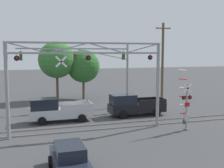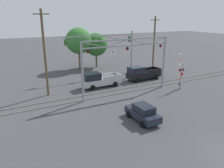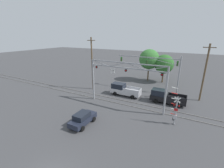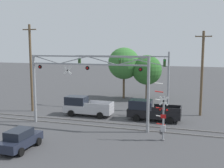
{
  "view_description": "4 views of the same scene",
  "coord_description": "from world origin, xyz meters",
  "px_view_note": "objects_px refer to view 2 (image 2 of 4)",
  "views": [
    {
      "loc": [
        -4.74,
        -5.91,
        6.17
      ],
      "look_at": [
        1.94,
        15.12,
        3.69
      ],
      "focal_mm": 45.0,
      "sensor_mm": 36.0,
      "label": 1
    },
    {
      "loc": [
        -14.15,
        -7.47,
        9.57
      ],
      "look_at": [
        -2.06,
        15.05,
        1.56
      ],
      "focal_mm": 35.0,
      "sensor_mm": 36.0,
      "label": 2
    },
    {
      "loc": [
        8.25,
        -4.97,
        10.72
      ],
      "look_at": [
        -1.57,
        13.56,
        3.84
      ],
      "focal_mm": 24.0,
      "sensor_mm": 36.0,
      "label": 3
    },
    {
      "loc": [
        10.2,
        -9.79,
        7.91
      ],
      "look_at": [
        1.87,
        16.82,
        4.07
      ],
      "focal_mm": 45.0,
      "sensor_mm": 36.0,
      "label": 4
    }
  ],
  "objects_px": {
    "crossing_gantry": "(127,58)",
    "pickup_truck_lead": "(99,80)",
    "utility_pole_right": "(154,44)",
    "background_tree_far_left_verge": "(96,45)",
    "crossing_signal_mast": "(181,76)",
    "background_tree_beyond_span": "(79,41)",
    "traffic_signal_span": "(115,45)",
    "sedan_waiting": "(143,113)",
    "utility_pole_left": "(45,53)",
    "pickup_truck_following": "(142,73)"
  },
  "relations": [
    {
      "from": "crossing_gantry",
      "to": "pickup_truck_following",
      "type": "bearing_deg",
      "value": 37.93
    },
    {
      "from": "crossing_gantry",
      "to": "background_tree_beyond_span",
      "type": "height_order",
      "value": "background_tree_beyond_span"
    },
    {
      "from": "pickup_truck_following",
      "to": "sedan_waiting",
      "type": "xyz_separation_m",
      "value": [
        -8.08,
        -11.41,
        -0.24
      ]
    },
    {
      "from": "pickup_truck_following",
      "to": "sedan_waiting",
      "type": "height_order",
      "value": "pickup_truck_following"
    },
    {
      "from": "pickup_truck_lead",
      "to": "utility_pole_left",
      "type": "xyz_separation_m",
      "value": [
        -6.97,
        0.08,
        4.29
      ]
    },
    {
      "from": "crossing_signal_mast",
      "to": "utility_pole_right",
      "type": "xyz_separation_m",
      "value": [
        3.03,
        9.81,
        3.04
      ]
    },
    {
      "from": "pickup_truck_following",
      "to": "background_tree_far_left_verge",
      "type": "distance_m",
      "value": 12.22
    },
    {
      "from": "traffic_signal_span",
      "to": "sedan_waiting",
      "type": "height_order",
      "value": "traffic_signal_span"
    },
    {
      "from": "utility_pole_right",
      "to": "traffic_signal_span",
      "type": "bearing_deg",
      "value": 169.91
    },
    {
      "from": "crossing_signal_mast",
      "to": "pickup_truck_lead",
      "type": "bearing_deg",
      "value": 147.92
    },
    {
      "from": "crossing_signal_mast",
      "to": "background_tree_far_left_verge",
      "type": "distance_m",
      "value": 18.31
    },
    {
      "from": "pickup_truck_following",
      "to": "background_tree_beyond_span",
      "type": "relative_size",
      "value": 0.73
    },
    {
      "from": "pickup_truck_lead",
      "to": "background_tree_beyond_span",
      "type": "height_order",
      "value": "background_tree_beyond_span"
    },
    {
      "from": "crossing_gantry",
      "to": "background_tree_far_left_verge",
      "type": "height_order",
      "value": "crossing_gantry"
    },
    {
      "from": "pickup_truck_lead",
      "to": "sedan_waiting",
      "type": "relative_size",
      "value": 1.43
    },
    {
      "from": "crossing_signal_mast",
      "to": "traffic_signal_span",
      "type": "distance_m",
      "value": 12.17
    },
    {
      "from": "crossing_signal_mast",
      "to": "background_tree_beyond_span",
      "type": "relative_size",
      "value": 0.64
    },
    {
      "from": "traffic_signal_span",
      "to": "utility_pole_left",
      "type": "relative_size",
      "value": 1.18
    },
    {
      "from": "traffic_signal_span",
      "to": "crossing_gantry",
      "type": "bearing_deg",
      "value": -110.69
    },
    {
      "from": "background_tree_beyond_span",
      "to": "traffic_signal_span",
      "type": "bearing_deg",
      "value": -57.62
    },
    {
      "from": "utility_pole_right",
      "to": "background_tree_far_left_verge",
      "type": "distance_m",
      "value": 10.86
    },
    {
      "from": "crossing_signal_mast",
      "to": "traffic_signal_span",
      "type": "relative_size",
      "value": 0.4
    },
    {
      "from": "crossing_gantry",
      "to": "pickup_truck_lead",
      "type": "xyz_separation_m",
      "value": [
        -2.0,
        4.1,
        -3.56
      ]
    },
    {
      "from": "pickup_truck_lead",
      "to": "background_tree_far_left_verge",
      "type": "height_order",
      "value": "background_tree_far_left_verge"
    },
    {
      "from": "crossing_gantry",
      "to": "pickup_truck_following",
      "type": "relative_size",
      "value": 2.16
    },
    {
      "from": "sedan_waiting",
      "to": "utility_pole_right",
      "type": "distance_m",
      "value": 20.47
    },
    {
      "from": "crossing_signal_mast",
      "to": "utility_pole_right",
      "type": "bearing_deg",
      "value": 72.82
    },
    {
      "from": "crossing_signal_mast",
      "to": "utility_pole_right",
      "type": "distance_m",
      "value": 10.71
    },
    {
      "from": "traffic_signal_span",
      "to": "background_tree_beyond_span",
      "type": "height_order",
      "value": "background_tree_beyond_span"
    },
    {
      "from": "utility_pole_left",
      "to": "crossing_gantry",
      "type": "bearing_deg",
      "value": -25.01
    },
    {
      "from": "sedan_waiting",
      "to": "background_tree_far_left_verge",
      "type": "bearing_deg",
      "value": 76.39
    },
    {
      "from": "traffic_signal_span",
      "to": "sedan_waiting",
      "type": "relative_size",
      "value": 3.14
    },
    {
      "from": "crossing_gantry",
      "to": "pickup_truck_following",
      "type": "height_order",
      "value": "crossing_gantry"
    },
    {
      "from": "utility_pole_left",
      "to": "background_tree_far_left_verge",
      "type": "relative_size",
      "value": 1.59
    },
    {
      "from": "background_tree_beyond_span",
      "to": "background_tree_far_left_verge",
      "type": "relative_size",
      "value": 1.17
    },
    {
      "from": "crossing_gantry",
      "to": "background_tree_far_left_verge",
      "type": "bearing_deg",
      "value": 79.55
    },
    {
      "from": "traffic_signal_span",
      "to": "crossing_signal_mast",
      "type": "bearing_deg",
      "value": -70.22
    },
    {
      "from": "crossing_gantry",
      "to": "background_tree_beyond_span",
      "type": "relative_size",
      "value": 1.58
    },
    {
      "from": "crossing_signal_mast",
      "to": "utility_pole_left",
      "type": "distance_m",
      "value": 17.84
    },
    {
      "from": "pickup_truck_lead",
      "to": "utility_pole_right",
      "type": "height_order",
      "value": "utility_pole_right"
    },
    {
      "from": "background_tree_beyond_span",
      "to": "background_tree_far_left_verge",
      "type": "xyz_separation_m",
      "value": [
        3.47,
        0.1,
        -0.89
      ]
    },
    {
      "from": "pickup_truck_following",
      "to": "sedan_waiting",
      "type": "bearing_deg",
      "value": -125.3
    },
    {
      "from": "sedan_waiting",
      "to": "pickup_truck_lead",
      "type": "bearing_deg",
      "value": 86.73
    },
    {
      "from": "traffic_signal_span",
      "to": "utility_pole_right",
      "type": "bearing_deg",
      "value": -10.09
    },
    {
      "from": "crossing_signal_mast",
      "to": "background_tree_beyond_span",
      "type": "height_order",
      "value": "background_tree_beyond_span"
    },
    {
      "from": "traffic_signal_span",
      "to": "utility_pole_right",
      "type": "xyz_separation_m",
      "value": [
        7.01,
        -1.25,
        -0.14
      ]
    },
    {
      "from": "crossing_signal_mast",
      "to": "background_tree_far_left_verge",
      "type": "relative_size",
      "value": 0.75
    },
    {
      "from": "utility_pole_right",
      "to": "pickup_truck_following",
      "type": "bearing_deg",
      "value": -143.51
    },
    {
      "from": "crossing_signal_mast",
      "to": "background_tree_far_left_verge",
      "type": "xyz_separation_m",
      "value": [
        -4.56,
        17.55,
        2.5
      ]
    },
    {
      "from": "utility_pole_left",
      "to": "background_tree_far_left_verge",
      "type": "xyz_separation_m",
      "value": [
        11.87,
        11.54,
        -0.97
      ]
    }
  ]
}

